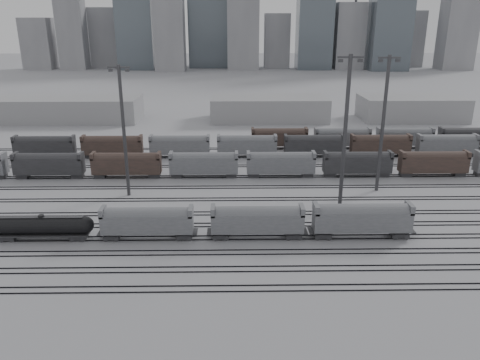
{
  "coord_description": "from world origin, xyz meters",
  "views": [
    {
      "loc": [
        -2.6,
        -66.76,
        32.94
      ],
      "look_at": [
        -1.25,
        18.02,
        4.0
      ],
      "focal_mm": 35.0,
      "sensor_mm": 36.0,
      "label": 1
    }
  ],
  "objects_px": {
    "hopper_car_a": "(147,220)",
    "hopper_car_c": "(362,217)",
    "light_mast_c": "(345,130)",
    "hopper_car_b": "(257,219)",
    "tank_car_b": "(42,226)"
  },
  "relations": [
    {
      "from": "hopper_car_a",
      "to": "tank_car_b",
      "type": "bearing_deg",
      "value": 180.0
    },
    {
      "from": "hopper_car_a",
      "to": "hopper_car_c",
      "type": "distance_m",
      "value": 33.97
    },
    {
      "from": "hopper_car_a",
      "to": "hopper_car_b",
      "type": "height_order",
      "value": "hopper_car_b"
    },
    {
      "from": "tank_car_b",
      "to": "light_mast_c",
      "type": "relative_size",
      "value": 0.58
    },
    {
      "from": "hopper_car_a",
      "to": "hopper_car_c",
      "type": "height_order",
      "value": "hopper_car_c"
    },
    {
      "from": "hopper_car_c",
      "to": "light_mast_c",
      "type": "height_order",
      "value": "light_mast_c"
    },
    {
      "from": "light_mast_c",
      "to": "hopper_car_b",
      "type": "bearing_deg",
      "value": -141.5
    },
    {
      "from": "hopper_car_b",
      "to": "hopper_car_c",
      "type": "height_order",
      "value": "hopper_car_c"
    },
    {
      "from": "hopper_car_c",
      "to": "light_mast_c",
      "type": "distance_m",
      "value": 17.04
    },
    {
      "from": "tank_car_b",
      "to": "hopper_car_b",
      "type": "height_order",
      "value": "hopper_car_b"
    },
    {
      "from": "tank_car_b",
      "to": "hopper_car_b",
      "type": "bearing_deg",
      "value": -0.0
    },
    {
      "from": "hopper_car_b",
      "to": "light_mast_c",
      "type": "height_order",
      "value": "light_mast_c"
    },
    {
      "from": "tank_car_b",
      "to": "hopper_car_c",
      "type": "distance_m",
      "value": 50.51
    },
    {
      "from": "light_mast_c",
      "to": "hopper_car_c",
      "type": "bearing_deg",
      "value": -87.44
    },
    {
      "from": "hopper_car_a",
      "to": "light_mast_c",
      "type": "height_order",
      "value": "light_mast_c"
    }
  ]
}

